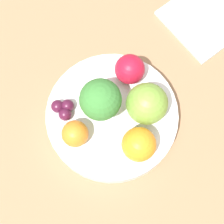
{
  "coord_description": "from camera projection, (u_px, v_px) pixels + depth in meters",
  "views": [
    {
      "loc": [
        -0.11,
        -0.12,
        0.57
      ],
      "look_at": [
        0.0,
        0.0,
        0.06
      ],
      "focal_mm": 60.0,
      "sensor_mm": 36.0,
      "label": 1
    }
  ],
  "objects": [
    {
      "name": "bowl",
      "position": [
        112.0,
        117.0,
        0.56
      ],
      "size": [
        0.2,
        0.2,
        0.03
      ],
      "color": "white",
      "rests_on": "table_surface"
    },
    {
      "name": "orange_back",
      "position": [
        75.0,
        134.0,
        0.52
      ],
      "size": [
        0.04,
        0.04,
        0.04
      ],
      "color": "orange",
      "rests_on": "bowl"
    },
    {
      "name": "grape_cluster",
      "position": [
        63.0,
        109.0,
        0.54
      ],
      "size": [
        0.03,
        0.04,
        0.02
      ],
      "color": "#47142D",
      "rests_on": "bowl"
    },
    {
      "name": "orange_front",
      "position": [
        139.0,
        144.0,
        0.51
      ],
      "size": [
        0.05,
        0.05,
        0.05
      ],
      "color": "orange",
      "rests_on": "bowl"
    },
    {
      "name": "apple_red",
      "position": [
        130.0,
        69.0,
        0.55
      ],
      "size": [
        0.04,
        0.04,
        0.04
      ],
      "color": "#B7142D",
      "rests_on": "bowl"
    },
    {
      "name": "apple_green",
      "position": [
        147.0,
        104.0,
        0.52
      ],
      "size": [
        0.06,
        0.06,
        0.06
      ],
      "color": "olive",
      "rests_on": "bowl"
    },
    {
      "name": "ground_plane",
      "position": [
        112.0,
        123.0,
        0.6
      ],
      "size": [
        6.0,
        6.0,
        0.0
      ],
      "primitive_type": "plane",
      "color": "gray"
    },
    {
      "name": "table_surface",
      "position": [
        112.0,
        121.0,
        0.59
      ],
      "size": [
        1.2,
        1.2,
        0.02
      ],
      "color": "#936D4C",
      "rests_on": "ground_plane"
    },
    {
      "name": "broccoli",
      "position": [
        100.0,
        100.0,
        0.51
      ],
      "size": [
        0.06,
        0.06,
        0.08
      ],
      "color": "#99C17A",
      "rests_on": "bowl"
    },
    {
      "name": "napkin",
      "position": [
        209.0,
        15.0,
        0.63
      ],
      "size": [
        0.15,
        0.13,
        0.01
      ],
      "color": "silver",
      "rests_on": "table_surface"
    }
  ]
}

